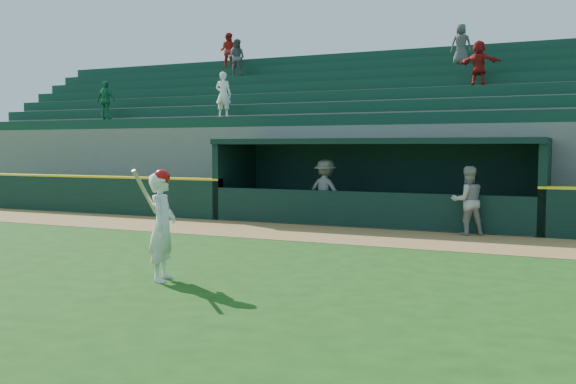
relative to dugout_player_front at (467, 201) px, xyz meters
name	(u,v)px	position (x,y,z in m)	size (l,w,h in m)	color
ground	(252,268)	(-2.87, -6.20, -0.87)	(120.00, 120.00, 0.00)	#1A4411
warning_track	(342,235)	(-2.87, -1.30, -0.87)	(40.00, 3.00, 0.01)	olive
field_wall_left	(31,193)	(-15.12, 0.35, -0.27)	(15.50, 0.30, 1.20)	black
wall_stripe_left	(31,175)	(-15.12, 0.35, 0.36)	(15.50, 0.32, 0.06)	yellow
dugout_player_front	(467,201)	(0.00, 0.00, 0.00)	(0.85, 0.66, 1.74)	#9E9F9A
dugout_player_inside	(326,191)	(-4.26, 1.15, 0.06)	(1.20, 0.69, 1.85)	gray
dugout	(378,176)	(-2.87, 1.81, 0.49)	(9.40, 2.80, 2.46)	slate
stands	(415,142)	(-2.84, 6.37, 1.53)	(34.50, 6.26, 7.59)	slate
batter_at_plate	(162,225)	(-3.73, -7.75, 0.06)	(0.61, 0.86, 1.87)	white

